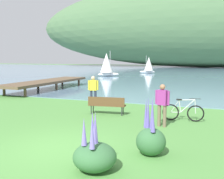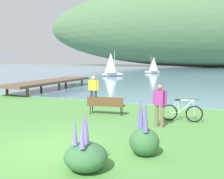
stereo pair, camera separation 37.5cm
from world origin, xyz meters
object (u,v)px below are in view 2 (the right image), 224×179
Objects in this scene: sailboat_nearest_to_shore at (111,64)px; person_at_shoreline at (94,89)px; person_on_the_grass at (160,103)px; sailboat_mid_bay at (153,65)px; bicycle_leaning_near_bench at (182,112)px; park_bench_near_camera at (106,104)px.

person_at_shoreline is at bearing -69.63° from sailboat_nearest_to_shore.
sailboat_mid_bay is at bearing 103.86° from person_on_the_grass.
bicycle_leaning_near_bench is 28.11m from sailboat_nearest_to_shore.
sailboat_nearest_to_shore is 1.19× the size of sailboat_mid_bay.
person_at_shoreline is at bearing 144.43° from person_on_the_grass.
park_bench_near_camera is at bearing -80.23° from sailboat_mid_bay.
bicycle_leaning_near_bench is at bearing -74.57° from sailboat_mid_bay.
person_at_shoreline is (-5.25, 1.98, 0.58)m from bicycle_leaning_near_bench.
person_on_the_grass is (2.90, -1.26, 0.46)m from park_bench_near_camera.
park_bench_near_camera is 1.05× the size of bicycle_leaning_near_bench.
park_bench_near_camera is 35.19m from sailboat_mid_bay.
sailboat_mid_bay is (-8.86, 35.92, 0.57)m from person_on_the_grass.
bicycle_leaning_near_bench reaches higher than park_bench_near_camera.
sailboat_mid_bay reaches higher than person_at_shoreline.
park_bench_near_camera is 3.60m from bicycle_leaning_near_bench.
person_at_shoreline and person_on_the_grass have the same top height.
sailboat_mid_bay is (-4.31, 32.66, 0.57)m from person_at_shoreline.
person_at_shoreline is 32.95m from sailboat_mid_bay.
bicycle_leaning_near_bench is (3.59, 0.02, -0.12)m from park_bench_near_camera.
bicycle_leaning_near_bench is at bearing 0.26° from park_bench_near_camera.
person_at_shoreline is at bearing -82.49° from sailboat_mid_bay.
sailboat_nearest_to_shore reaches higher than bicycle_leaning_near_bench.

